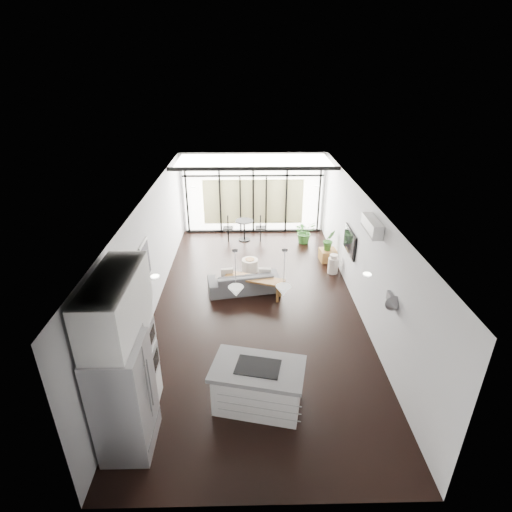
{
  "coord_description": "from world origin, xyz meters",
  "views": [
    {
      "loc": [
        -0.18,
        -8.44,
        5.49
      ],
      "look_at": [
        0.0,
        0.3,
        1.25
      ],
      "focal_mm": 28.0,
      "sensor_mm": 36.0,
      "label": 1
    }
  ],
  "objects_px": {
    "fridge": "(124,398)",
    "milk_can": "(333,264)",
    "island": "(258,386)",
    "console_bench": "(254,286)",
    "sofa": "(244,278)",
    "tv": "(350,242)",
    "pouf": "(250,265)"
  },
  "relations": [
    {
      "from": "fridge",
      "to": "milk_can",
      "type": "xyz_separation_m",
      "value": [
        4.32,
        5.67,
        -0.67
      ]
    },
    {
      "from": "island",
      "to": "console_bench",
      "type": "xyz_separation_m",
      "value": [
        0.0,
        3.74,
        -0.18
      ]
    },
    {
      "from": "milk_can",
      "to": "island",
      "type": "bearing_deg",
      "value": -114.98
    },
    {
      "from": "sofa",
      "to": "milk_can",
      "type": "height_order",
      "value": "sofa"
    },
    {
      "from": "fridge",
      "to": "milk_can",
      "type": "height_order",
      "value": "fridge"
    },
    {
      "from": "milk_can",
      "to": "fridge",
      "type": "bearing_deg",
      "value": -127.3
    },
    {
      "from": "tv",
      "to": "fridge",
      "type": "bearing_deg",
      "value": -132.46
    },
    {
      "from": "fridge",
      "to": "sofa",
      "type": "height_order",
      "value": "fridge"
    },
    {
      "from": "island",
      "to": "milk_can",
      "type": "bearing_deg",
      "value": 77.74
    },
    {
      "from": "island",
      "to": "console_bench",
      "type": "height_order",
      "value": "island"
    },
    {
      "from": "pouf",
      "to": "sofa",
      "type": "bearing_deg",
      "value": -98.47
    },
    {
      "from": "tv",
      "to": "island",
      "type": "bearing_deg",
      "value": -120.79
    },
    {
      "from": "fridge",
      "to": "console_bench",
      "type": "relative_size",
      "value": 1.24
    },
    {
      "from": "milk_can",
      "to": "console_bench",
      "type": "bearing_deg",
      "value": -152.85
    },
    {
      "from": "console_bench",
      "to": "island",
      "type": "bearing_deg",
      "value": -70.6
    },
    {
      "from": "sofa",
      "to": "console_bench",
      "type": "bearing_deg",
      "value": 127.52
    },
    {
      "from": "sofa",
      "to": "tv",
      "type": "bearing_deg",
      "value": 173.91
    },
    {
      "from": "fridge",
      "to": "pouf",
      "type": "distance_m",
      "value": 6.18
    },
    {
      "from": "pouf",
      "to": "fridge",
      "type": "bearing_deg",
      "value": -108.29
    },
    {
      "from": "island",
      "to": "pouf",
      "type": "xyz_separation_m",
      "value": [
        -0.1,
        5.07,
        -0.24
      ]
    },
    {
      "from": "pouf",
      "to": "tv",
      "type": "height_order",
      "value": "tv"
    },
    {
      "from": "sofa",
      "to": "pouf",
      "type": "height_order",
      "value": "sofa"
    },
    {
      "from": "console_bench",
      "to": "milk_can",
      "type": "height_order",
      "value": "milk_can"
    },
    {
      "from": "milk_can",
      "to": "tv",
      "type": "distance_m",
      "value": 1.26
    },
    {
      "from": "sofa",
      "to": "console_bench",
      "type": "height_order",
      "value": "sofa"
    },
    {
      "from": "tv",
      "to": "milk_can",
      "type": "bearing_deg",
      "value": 106.26
    },
    {
      "from": "sofa",
      "to": "console_bench",
      "type": "distance_m",
      "value": 0.38
    },
    {
      "from": "island",
      "to": "tv",
      "type": "distance_m",
      "value": 4.96
    },
    {
      "from": "console_bench",
      "to": "pouf",
      "type": "distance_m",
      "value": 1.33
    },
    {
      "from": "island",
      "to": "tv",
      "type": "bearing_deg",
      "value": 71.93
    },
    {
      "from": "milk_can",
      "to": "tv",
      "type": "xyz_separation_m",
      "value": [
        0.21,
        -0.72,
        1.01
      ]
    },
    {
      "from": "console_bench",
      "to": "milk_can",
      "type": "bearing_deg",
      "value": 46.63
    }
  ]
}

